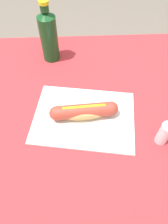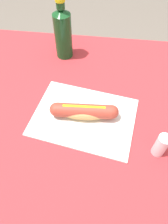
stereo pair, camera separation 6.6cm
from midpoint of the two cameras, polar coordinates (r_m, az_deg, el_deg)
name	(u,v)px [view 2 (the right image)]	position (r m, az deg, el deg)	size (l,w,h in m)	color
ground_plane	(77,183)	(1.35, -0.34, -19.09)	(6.00, 6.00, 0.00)	#6B6056
dining_table	(74,134)	(0.80, -0.54, -6.37)	(1.05, 0.91, 0.73)	brown
paper_wrapper	(84,117)	(0.68, 2.76, -1.53)	(0.33, 0.24, 0.01)	silver
hot_dog	(84,111)	(0.66, 2.87, -0.02)	(0.22, 0.06, 0.05)	tan
soda_bottle	(63,33)	(0.85, -3.48, 20.88)	(0.07, 0.07, 0.23)	#14471E
salt_shaker	(161,145)	(0.64, 23.35, -8.67)	(0.04, 0.04, 0.08)	silver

